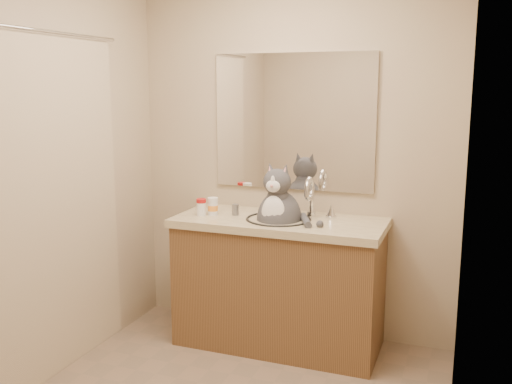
# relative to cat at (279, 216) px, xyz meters

# --- Properties ---
(room) EXTENTS (2.22, 2.52, 2.42)m
(room) POSITION_rel_cat_xyz_m (-0.00, -0.94, 0.32)
(room) COLOR #7D6A56
(room) RESTS_ON ground
(vanity) EXTENTS (1.34, 0.59, 1.12)m
(vanity) POSITION_rel_cat_xyz_m (-0.00, 0.03, -0.43)
(vanity) COLOR brown
(vanity) RESTS_ON ground
(mirror) EXTENTS (1.10, 0.02, 0.90)m
(mirror) POSITION_rel_cat_xyz_m (-0.00, 0.30, 0.57)
(mirror) COLOR white
(mirror) RESTS_ON room
(shower_curtain) EXTENTS (0.02, 1.30, 1.93)m
(shower_curtain) POSITION_rel_cat_xyz_m (-1.05, -0.84, 0.16)
(shower_curtain) COLOR beige
(shower_curtain) RESTS_ON ground
(cat) EXTENTS (0.41, 0.34, 0.57)m
(cat) POSITION_rel_cat_xyz_m (0.00, 0.00, 0.00)
(cat) COLOR #45454A
(cat) RESTS_ON vanity
(pill_bottle_redcap) EXTENTS (0.06, 0.06, 0.11)m
(pill_bottle_redcap) POSITION_rel_cat_xyz_m (-0.51, -0.06, 0.03)
(pill_bottle_redcap) COLOR white
(pill_bottle_redcap) RESTS_ON vanity
(pill_bottle_orange) EXTENTS (0.08, 0.08, 0.12)m
(pill_bottle_orange) POSITION_rel_cat_xyz_m (-0.45, -0.02, 0.03)
(pill_bottle_orange) COLOR white
(pill_bottle_orange) RESTS_ON vanity
(grey_canister) EXTENTS (0.06, 0.06, 0.07)m
(grey_canister) POSITION_rel_cat_xyz_m (-0.31, 0.03, 0.01)
(grey_canister) COLOR slate
(grey_canister) RESTS_ON vanity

